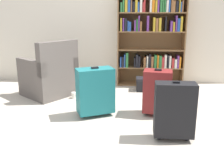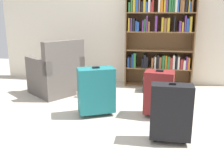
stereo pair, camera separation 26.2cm
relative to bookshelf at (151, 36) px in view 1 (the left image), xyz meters
The scene contains 9 objects.
ground_plane 2.27m from the bookshelf, 112.21° to the right, with size 8.06×8.06×0.00m, color #B2A899.
back_wall 0.91m from the bookshelf, 164.89° to the left, with size 4.61×0.10×2.60m, color beige.
bookshelf is the anchor object (origin of this frame).
armchair 1.92m from the bookshelf, 155.33° to the right, with size 0.98×0.98×0.90m.
mug 1.76m from the bookshelf, 143.97° to the right, with size 0.12×0.08×0.10m.
storage_box 0.88m from the bookshelf, 97.87° to the right, with size 0.41×0.23×0.23m.
suitcase_teal 1.84m from the bookshelf, 117.56° to the right, with size 0.52×0.41×0.65m.
suitcase_black 2.20m from the bookshelf, 87.41° to the right, with size 0.41×0.19×0.64m.
suitcase_dark_red 1.58m from the bookshelf, 90.52° to the right, with size 0.39×0.29×0.62m.
Camera 1 is at (0.42, -2.62, 1.29)m, focal length 39.56 mm.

